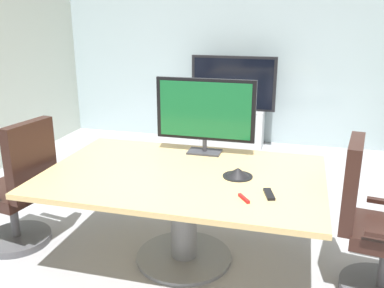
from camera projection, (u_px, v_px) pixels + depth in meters
The scene contains 10 objects.
ground_plane at pixel (204, 248), 3.51m from camera, with size 7.43×7.43×0.00m, color #99999E.
wall_back_glass_partition at pixel (256, 44), 6.04m from camera, with size 5.92×0.10×2.90m, color #9EB2B7.
conference_table at pixel (184, 193), 3.20m from camera, with size 2.07×1.35×0.74m.
office_chair_left at pixel (20, 195), 3.43m from camera, with size 0.63×0.61×1.09m.
office_chair_right at pixel (373, 232), 2.86m from camera, with size 0.63×0.61×1.09m.
tv_monitor at pixel (205, 112), 3.50m from camera, with size 0.84×0.18×0.64m.
wall_display_unit at pixel (232, 116), 6.08m from camera, with size 1.20×0.36×1.31m.
conference_phone at pixel (238, 173), 3.06m from camera, with size 0.22×0.22×0.07m.
remote_control at pixel (269, 194), 2.76m from camera, with size 0.05×0.17×0.02m, color black.
whiteboard_marker at pixel (244, 198), 2.69m from camera, with size 0.13×0.02×0.02m, color red.
Camera 1 is at (0.69, -3.01, 1.89)m, focal length 39.25 mm.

